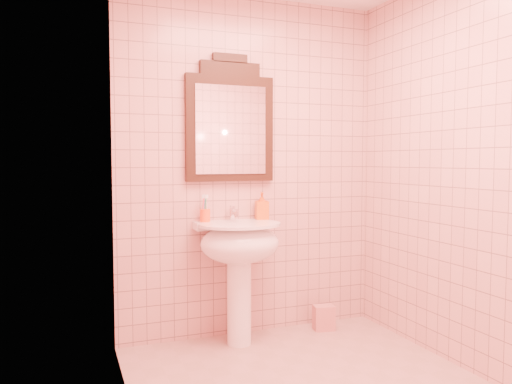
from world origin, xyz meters
name	(u,v)px	position (x,y,z in m)	size (l,w,h in m)	color
back_wall	(251,167)	(0.00, 1.10, 1.25)	(2.00, 0.02, 2.50)	#D69D95
pedestal_sink	(239,252)	(-0.17, 0.87, 0.66)	(0.58, 0.58, 0.86)	white
faucet	(233,213)	(-0.17, 1.01, 0.92)	(0.04, 0.16, 0.11)	white
mirror	(230,123)	(-0.17, 1.07, 1.57)	(0.66, 0.06, 0.92)	black
toothbrush_cup	(205,215)	(-0.37, 1.03, 0.91)	(0.07, 0.07, 0.17)	#F94C15
soap_dispenser	(262,206)	(0.06, 1.03, 0.96)	(0.09, 0.09, 0.20)	#DD5E12
towel	(324,318)	(0.53, 0.92, 0.09)	(0.16, 0.10, 0.19)	tan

